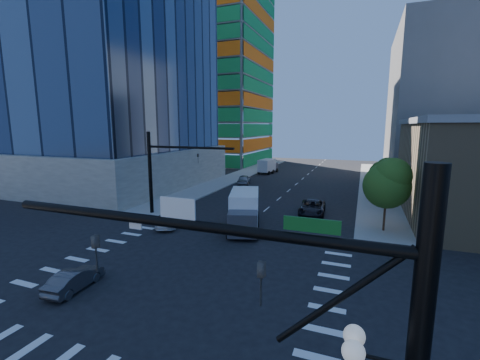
% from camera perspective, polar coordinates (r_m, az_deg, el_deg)
% --- Properties ---
extents(ground, '(160.00, 160.00, 0.00)m').
position_cam_1_polar(ground, '(22.59, -8.84, -16.09)').
color(ground, black).
rests_on(ground, ground).
extents(road_markings, '(20.00, 20.00, 0.01)m').
position_cam_1_polar(road_markings, '(22.59, -8.84, -16.08)').
color(road_markings, silver).
rests_on(road_markings, ground).
extents(sidewalk_ne, '(5.00, 60.00, 0.15)m').
position_cam_1_polar(sidewalk_ne, '(58.40, 22.91, -0.72)').
color(sidewalk_ne, gray).
rests_on(sidewalk_ne, ground).
extents(sidewalk_nw, '(5.00, 60.00, 0.15)m').
position_cam_1_polar(sidewalk_nw, '(62.68, -0.54, 0.70)').
color(sidewalk_nw, gray).
rests_on(sidewalk_nw, ground).
extents(construction_building, '(25.16, 34.50, 70.60)m').
position_cam_1_polar(construction_building, '(89.25, -4.49, 19.13)').
color(construction_building, gray).
rests_on(construction_building, ground).
extents(bg_building_ne, '(24.00, 30.00, 28.00)m').
position_cam_1_polar(bg_building_ne, '(74.57, 34.72, 11.18)').
color(bg_building_ne, slate).
rests_on(bg_building_ne, ground).
extents(signal_mast_nw, '(10.20, 0.40, 9.00)m').
position_cam_1_polar(signal_mast_nw, '(35.73, -13.81, 2.47)').
color(signal_mast_nw, black).
rests_on(signal_mast_nw, sidewalk_nw).
extents(tree_south, '(4.16, 4.16, 6.82)m').
position_cam_1_polar(tree_south, '(31.95, 24.91, -0.43)').
color(tree_south, '#382316').
rests_on(tree_south, sidewalk_ne).
extents(tree_north, '(3.54, 3.52, 5.78)m').
position_cam_1_polar(tree_north, '(43.92, 24.28, 1.19)').
color(tree_north, '#382316').
rests_on(tree_north, sidewalk_ne).
extents(car_nb_far, '(3.05, 5.94, 1.60)m').
position_cam_1_polar(car_nb_far, '(36.61, 12.73, -4.80)').
color(car_nb_far, black).
rests_on(car_nb_far, ground).
extents(car_sb_near, '(3.75, 5.11, 1.38)m').
position_cam_1_polar(car_sb_near, '(32.55, -12.69, -6.82)').
color(car_sb_near, white).
rests_on(car_sb_near, ground).
extents(car_sb_mid, '(2.86, 5.01, 1.61)m').
position_cam_1_polar(car_sb_mid, '(54.29, 0.73, 0.09)').
color(car_sb_mid, '#94969B').
rests_on(car_sb_mid, ground).
extents(car_sb_cross, '(1.72, 3.96, 1.27)m').
position_cam_1_polar(car_sb_cross, '(22.53, -27.32, -15.40)').
color(car_sb_cross, '#434347').
rests_on(car_sb_cross, ground).
extents(box_truck_near, '(4.75, 7.25, 3.52)m').
position_cam_1_polar(box_truck_near, '(30.39, 0.72, -6.06)').
color(box_truck_near, black).
rests_on(box_truck_near, ground).
extents(box_truck_far, '(3.06, 5.90, 2.96)m').
position_cam_1_polar(box_truck_far, '(67.22, 5.08, 2.33)').
color(box_truck_far, black).
rests_on(box_truck_far, ground).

